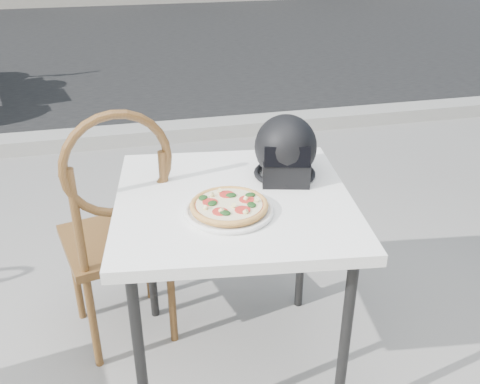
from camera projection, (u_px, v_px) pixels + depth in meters
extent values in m
cube|color=black|center=(102.00, 45.00, 7.98)|extent=(30.00, 8.00, 0.00)
cube|color=#A3A098|center=(103.00, 137.00, 4.49)|extent=(30.00, 0.25, 0.12)
cube|color=white|center=(234.00, 202.00, 1.95)|extent=(0.95, 0.95, 0.04)
cylinder|color=black|center=(140.00, 362.00, 1.79)|extent=(0.04, 0.04, 0.77)
cylinder|color=black|center=(344.00, 347.00, 1.86)|extent=(0.04, 0.04, 0.77)
cylinder|color=black|center=(149.00, 248.00, 2.42)|extent=(0.04, 0.04, 0.77)
cylinder|color=black|center=(302.00, 239.00, 2.48)|extent=(0.04, 0.04, 0.77)
cylinder|color=white|center=(229.00, 211.00, 1.83)|extent=(0.38, 0.38, 0.01)
torus|color=white|center=(229.00, 210.00, 1.83)|extent=(0.40, 0.40, 0.02)
cylinder|color=tan|center=(229.00, 206.00, 1.82)|extent=(0.27, 0.27, 0.01)
torus|color=tan|center=(229.00, 205.00, 1.82)|extent=(0.27, 0.27, 0.02)
cylinder|color=red|center=(229.00, 205.00, 1.82)|extent=(0.24, 0.24, 0.00)
cylinder|color=beige|center=(229.00, 204.00, 1.82)|extent=(0.23, 0.23, 0.00)
cylinder|color=red|center=(247.00, 199.00, 1.84)|extent=(0.05, 0.05, 0.00)
cylinder|color=red|center=(227.00, 194.00, 1.88)|extent=(0.05, 0.05, 0.00)
cylinder|color=red|center=(210.00, 202.00, 1.82)|extent=(0.05, 0.05, 0.00)
cylinder|color=red|center=(220.00, 212.00, 1.77)|extent=(0.05, 0.05, 0.00)
cylinder|color=red|center=(242.00, 210.00, 1.78)|extent=(0.05, 0.05, 0.00)
ellipsoid|color=#183C16|center=(231.00, 195.00, 1.87)|extent=(0.04, 0.03, 0.01)
ellipsoid|color=#183C16|center=(212.00, 203.00, 1.81)|extent=(0.05, 0.05, 0.01)
ellipsoid|color=#183C16|center=(252.00, 205.00, 1.80)|extent=(0.03, 0.04, 0.01)
ellipsoid|color=#183C16|center=(225.00, 213.00, 1.76)|extent=(0.05, 0.05, 0.01)
ellipsoid|color=#183C16|center=(250.00, 195.00, 1.87)|extent=(0.04, 0.04, 0.01)
ellipsoid|color=#183C16|center=(203.00, 198.00, 1.85)|extent=(0.05, 0.05, 0.01)
cylinder|color=#F9EB98|center=(234.00, 205.00, 1.79)|extent=(0.02, 0.02, 0.02)
cylinder|color=#F9EB98|center=(212.00, 195.00, 1.86)|extent=(0.02, 0.02, 0.02)
cylinder|color=#F9EB98|center=(246.00, 199.00, 1.84)|extent=(0.02, 0.02, 0.02)
cylinder|color=#F9EB98|center=(220.00, 191.00, 1.89)|extent=(0.02, 0.02, 0.02)
cylinder|color=#F9EB98|center=(246.00, 212.00, 1.76)|extent=(0.02, 0.02, 0.02)
cylinder|color=#F9EB98|center=(206.00, 207.00, 1.78)|extent=(0.02, 0.02, 0.02)
cylinder|color=#F9EB98|center=(256.00, 200.00, 1.83)|extent=(0.02, 0.02, 0.02)
cylinder|color=#F9EB98|center=(221.00, 210.00, 1.76)|extent=(0.02, 0.02, 0.02)
ellipsoid|color=black|center=(286.00, 147.00, 2.04)|extent=(0.29, 0.30, 0.25)
cube|color=black|center=(286.00, 173.00, 2.01)|extent=(0.19, 0.13, 0.10)
torus|color=black|center=(285.00, 173.00, 2.09)|extent=(0.30, 0.30, 0.02)
cube|color=black|center=(287.00, 157.00, 1.94)|extent=(0.17, 0.07, 0.08)
cube|color=brown|center=(117.00, 241.00, 2.29)|extent=(0.52, 0.52, 0.04)
cylinder|color=brown|center=(147.00, 258.00, 2.60)|extent=(0.04, 0.04, 0.47)
cylinder|color=brown|center=(76.00, 277.00, 2.47)|extent=(0.04, 0.04, 0.47)
cylinder|color=brown|center=(172.00, 298.00, 2.33)|extent=(0.04, 0.04, 0.47)
cylinder|color=brown|center=(93.00, 321.00, 2.19)|extent=(0.04, 0.04, 0.47)
cylinder|color=brown|center=(166.00, 204.00, 2.11)|extent=(0.04, 0.04, 0.45)
cylinder|color=brown|center=(77.00, 224.00, 1.97)|extent=(0.04, 0.04, 0.45)
torus|color=brown|center=(117.00, 165.00, 1.94)|extent=(0.42, 0.13, 0.42)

